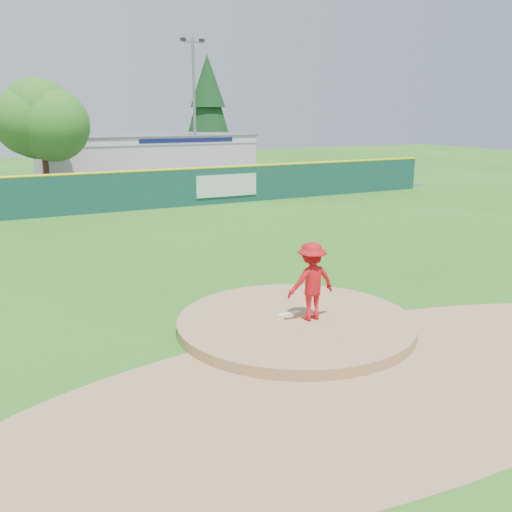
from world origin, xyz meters
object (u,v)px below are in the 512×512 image
pool_building_grp (144,157)px  conifer_tree (208,105)px  deciduous_tree (42,119)px  light_pole_right (194,103)px  van (53,196)px  pitcher (311,281)px

pool_building_grp → conifer_tree: bearing=29.8°
deciduous_tree → light_pole_right: size_ratio=0.74×
pool_building_grp → conifer_tree: 8.95m
deciduous_tree → pool_building_grp: bearing=41.2°
van → pool_building_grp: bearing=-43.8°
van → pitcher: bearing=179.7°
van → deciduous_tree: bearing=-11.7°
deciduous_tree → conifer_tree: (15.00, 11.00, 0.99)m
pool_building_grp → light_pole_right: 5.75m
pitcher → pool_building_grp: pool_building_grp is taller
deciduous_tree → van: bearing=-94.3°
van → pool_building_grp: pool_building_grp is taller
deciduous_tree → conifer_tree: 18.63m
conifer_tree → deciduous_tree: bearing=-143.7°
pitcher → light_pole_right: 30.77m
deciduous_tree → conifer_tree: size_ratio=0.77×
pitcher → van: size_ratio=0.40×
pitcher → light_pole_right: (8.71, 29.18, 4.38)m
conifer_tree → light_pole_right: bearing=-119.7°
van → deciduous_tree: deciduous_tree is taller
pitcher → conifer_tree: 38.60m
van → deciduous_tree: size_ratio=0.61×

